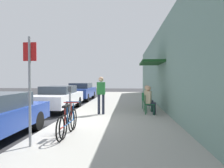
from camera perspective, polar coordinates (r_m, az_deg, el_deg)
ground_plane at (r=8.03m, az=-15.74°, el=-11.04°), size 60.00×60.00×0.00m
sidewalk_slab at (r=9.52m, az=1.59°, el=-8.66°), size 4.50×32.00×0.12m
building_facade at (r=9.59m, az=16.10°, el=4.89°), size 1.40×32.00×4.63m
parked_car_1 at (r=11.70m, az=-14.64°, el=-3.62°), size 1.80×4.40×1.34m
parked_car_2 at (r=16.87m, az=-8.63°, el=-1.97°), size 1.80×4.40×1.39m
parking_meter at (r=8.26m, az=-11.54°, el=-4.44°), size 0.12×0.10×1.32m
street_sign at (r=5.25m, az=-21.78°, el=0.38°), size 0.32×0.06×2.60m
bicycle_0 at (r=6.01m, az=-12.46°, el=-10.57°), size 0.46×1.71×0.90m
bicycle_1 at (r=6.22m, az=-11.81°, el=-10.17°), size 0.46×1.71×0.90m
cafe_chair_0 at (r=9.54m, az=10.06°, el=-5.24°), size 0.54×0.54×0.87m
seated_patron_0 at (r=9.51m, az=10.42°, el=-4.09°), size 0.49×0.44×1.29m
cafe_chair_1 at (r=10.43m, az=9.57°, el=-4.66°), size 0.52×0.52×0.87m
seated_patron_1 at (r=10.41m, az=9.90°, el=-3.62°), size 0.48×0.43×1.29m
cafe_chair_2 at (r=11.04m, az=9.29°, el=-4.33°), size 0.54×0.54×0.87m
pedestrian_standing at (r=9.38m, az=-3.04°, el=-2.28°), size 0.36×0.22×1.70m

